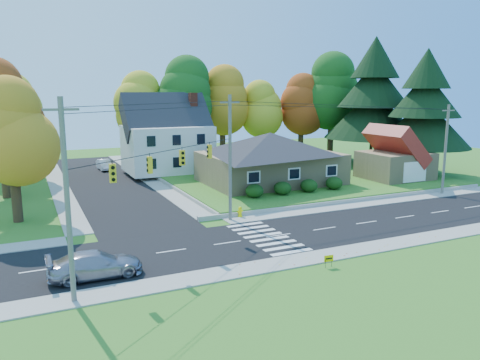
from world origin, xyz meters
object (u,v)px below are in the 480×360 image
Objects in this scene: fire_hydrant at (240,212)px; silver_sedan at (95,264)px; white_car at (104,165)px; ranch_house at (270,157)px.

silver_sedan is at bearing -147.30° from fire_hydrant.
silver_sedan is at bearing -102.73° from white_car.
white_car reaches higher than fire_hydrant.
ranch_house is 28.11m from silver_sedan.
silver_sedan is 5.57× the size of fire_hydrant.
silver_sedan is 1.24× the size of white_car.
silver_sedan reaches higher than fire_hydrant.
ranch_house is at bearing -48.32° from silver_sedan.
fire_hydrant is at bearing -129.14° from ranch_house.
silver_sedan reaches higher than white_car.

